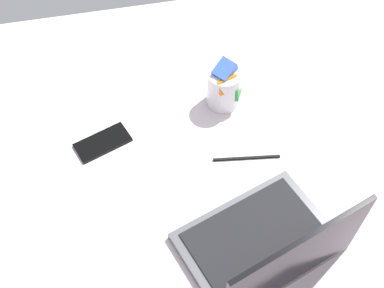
# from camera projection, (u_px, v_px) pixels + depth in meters

# --- Properties ---
(bed_mattress) EXTENTS (1.80, 1.40, 0.18)m
(bed_mattress) POSITION_uv_depth(u_px,v_px,m) (297.00, 183.00, 1.31)
(bed_mattress) COLOR silver
(bed_mattress) RESTS_ON ground
(laptop) EXTENTS (0.39, 0.32, 0.23)m
(laptop) POSITION_uv_depth(u_px,v_px,m) (267.00, 246.00, 1.06)
(laptop) COLOR #4C4C51
(laptop) RESTS_ON bed_mattress
(snack_cup) EXTENTS (0.09, 0.09, 0.14)m
(snack_cup) POSITION_uv_depth(u_px,v_px,m) (224.00, 87.00, 1.31)
(snack_cup) COLOR silver
(snack_cup) RESTS_ON bed_mattress
(cell_phone) EXTENTS (0.15, 0.11, 0.01)m
(cell_phone) POSITION_uv_depth(u_px,v_px,m) (103.00, 142.00, 1.28)
(cell_phone) COLOR black
(cell_phone) RESTS_ON bed_mattress
(charger_cable) EXTENTS (0.17, 0.03, 0.01)m
(charger_cable) POSITION_uv_depth(u_px,v_px,m) (247.00, 158.00, 1.25)
(charger_cable) COLOR black
(charger_cable) RESTS_ON bed_mattress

